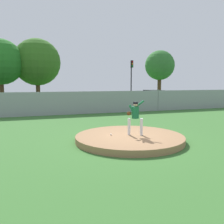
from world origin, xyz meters
name	(u,v)px	position (x,y,z in m)	size (l,w,h in m)	color
ground_plane	(95,121)	(0.00, 6.00, 0.00)	(80.00, 80.00, 0.00)	#386B2D
asphalt_strip	(73,109)	(0.00, 14.50, 0.00)	(44.00, 7.00, 0.01)	#2B2B2D
pitchers_mound	(130,138)	(0.00, 0.00, 0.14)	(4.90, 4.90, 0.27)	#99704C
pitcher_youth	(135,115)	(0.25, -0.05, 1.21)	(0.81, 0.34, 1.60)	silver
baseball	(111,134)	(-0.79, 0.28, 0.31)	(0.07, 0.07, 0.07)	white
chainlink_fence	(83,103)	(0.00, 10.00, 0.96)	(36.33, 0.07, 2.01)	gray
parked_car_slate	(154,98)	(9.45, 14.84, 0.85)	(1.88, 4.66, 1.80)	slate
parked_car_silver	(62,101)	(-1.19, 14.15, 0.82)	(2.00, 4.81, 1.70)	#B7BABF
parked_car_burgundy	(98,100)	(2.52, 14.09, 0.81)	(1.97, 4.44, 1.68)	maroon
traffic_cone_orange	(134,105)	(6.44, 13.79, 0.26)	(0.40, 0.40, 0.55)	orange
traffic_light_far	(132,74)	(8.30, 18.63, 3.69)	(0.28, 0.46, 5.47)	black
tree_broad_right	(0,62)	(-7.36, 21.93, 5.09)	(5.45, 5.45, 7.84)	#4C331E
tree_bushy_near	(37,62)	(-3.12, 22.92, 5.26)	(5.99, 5.99, 8.27)	#4C331E
tree_tall_centre	(160,66)	(15.82, 24.45, 5.38)	(4.73, 4.73, 7.79)	#4C331E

